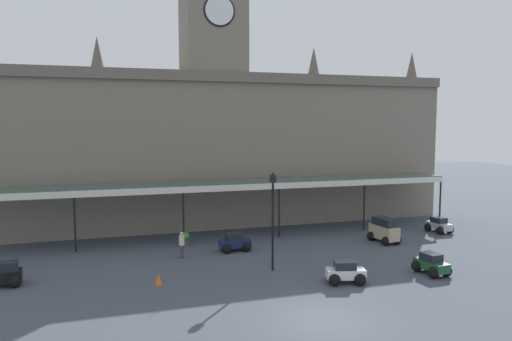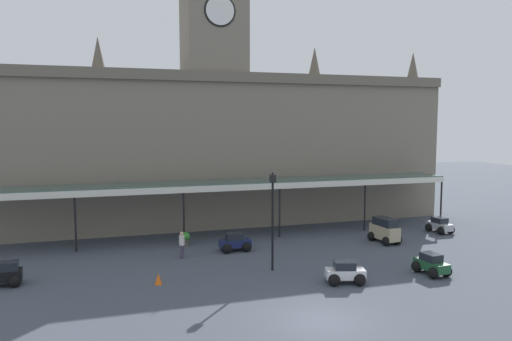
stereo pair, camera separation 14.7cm
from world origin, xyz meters
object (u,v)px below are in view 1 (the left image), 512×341
(pedestrian_crossing_forecourt, at_px, (182,244))
(traffic_cone, at_px, (159,279))
(car_silver_sedan, at_px, (439,226))
(planter_near_kerb, at_px, (185,239))
(car_navy_sedan, at_px, (235,243))
(car_beige_van, at_px, (384,231))
(victorian_lamppost, at_px, (273,211))
(car_white_sedan, at_px, (345,274))
(car_green_sedan, at_px, (431,265))

(pedestrian_crossing_forecourt, relative_size, traffic_cone, 2.76)
(car_silver_sedan, height_order, planter_near_kerb, car_silver_sedan)
(car_navy_sedan, height_order, planter_near_kerb, car_navy_sedan)
(car_navy_sedan, relative_size, planter_near_kerb, 2.15)
(traffic_cone, bearing_deg, car_beige_van, 15.08)
(car_navy_sedan, xyz_separation_m, traffic_cone, (-5.59, -5.35, -0.20))
(car_beige_van, bearing_deg, car_navy_sedan, 175.02)
(car_navy_sedan, relative_size, victorian_lamppost, 0.36)
(car_white_sedan, xyz_separation_m, traffic_cone, (-9.49, 2.76, -0.20))
(car_silver_sedan, distance_m, planter_near_kerb, 19.60)
(car_green_sedan, distance_m, car_beige_van, 7.39)
(car_silver_sedan, distance_m, traffic_cone, 22.97)
(victorian_lamppost, distance_m, traffic_cone, 7.31)
(car_beige_van, xyz_separation_m, traffic_cone, (-16.37, -4.41, -0.51))
(car_green_sedan, height_order, planter_near_kerb, car_green_sedan)
(car_white_sedan, distance_m, victorian_lamppost, 5.33)
(car_silver_sedan, bearing_deg, car_green_sedan, -130.14)
(car_green_sedan, relative_size, car_beige_van, 0.86)
(pedestrian_crossing_forecourt, bearing_deg, car_beige_van, -1.26)
(car_beige_van, height_order, car_silver_sedan, car_beige_van)
(car_green_sedan, bearing_deg, traffic_cone, 169.26)
(planter_near_kerb, bearing_deg, car_navy_sedan, -39.07)
(planter_near_kerb, bearing_deg, traffic_cone, -109.15)
(traffic_cone, bearing_deg, car_silver_sedan, 14.90)
(car_beige_van, xyz_separation_m, victorian_lamppost, (-9.81, -3.86, 2.68))
(planter_near_kerb, bearing_deg, victorian_lamppost, -61.54)
(car_white_sedan, xyz_separation_m, pedestrian_crossing_forecourt, (-7.52, 7.49, 0.41))
(car_navy_sedan, bearing_deg, car_silver_sedan, 1.92)
(planter_near_kerb, bearing_deg, car_white_sedan, -56.97)
(car_green_sedan, distance_m, car_navy_sedan, 12.34)
(car_green_sedan, bearing_deg, car_silver_sedan, 49.86)
(car_white_sedan, relative_size, pedestrian_crossing_forecourt, 1.32)
(car_white_sedan, xyz_separation_m, car_navy_sedan, (-3.90, 8.11, 0.00))
(traffic_cone, bearing_deg, victorian_lamppost, 4.84)
(car_silver_sedan, bearing_deg, pedestrian_crossing_forecourt, -176.67)
(car_white_sedan, xyz_separation_m, car_silver_sedan, (12.71, 8.66, 0.00))
(car_silver_sedan, bearing_deg, traffic_cone, -165.10)
(car_green_sedan, bearing_deg, car_beige_van, 78.07)
(car_green_sedan, xyz_separation_m, car_silver_sedan, (7.35, 8.72, 0.00))
(car_beige_van, height_order, pedestrian_crossing_forecourt, car_beige_van)
(victorian_lamppost, bearing_deg, car_green_sedan, -22.14)
(victorian_lamppost, xyz_separation_m, planter_near_kerb, (-3.88, 7.16, -2.99))
(car_white_sedan, distance_m, traffic_cone, 9.89)
(car_navy_sedan, bearing_deg, car_beige_van, -4.98)
(car_green_sedan, height_order, car_silver_sedan, same)
(pedestrian_crossing_forecourt, height_order, victorian_lamppost, victorian_lamppost)
(car_navy_sedan, relative_size, traffic_cone, 3.42)
(pedestrian_crossing_forecourt, bearing_deg, planter_near_kerb, 76.64)
(car_green_sedan, distance_m, car_silver_sedan, 11.41)
(car_white_sedan, bearing_deg, car_beige_van, 46.19)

